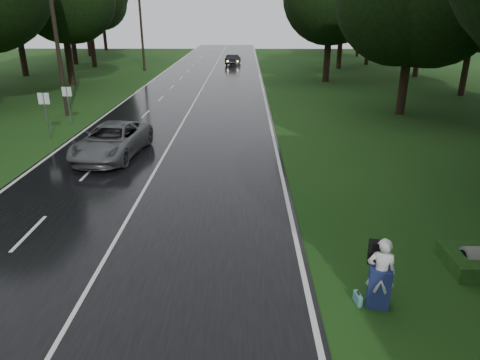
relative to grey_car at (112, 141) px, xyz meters
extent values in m
plane|color=#1B3E12|center=(2.54, -10.26, -0.85)|extent=(160.00, 160.00, 0.00)
cube|color=black|center=(2.54, 9.74, -0.83)|extent=(12.00, 140.00, 0.04)
cube|color=silver|center=(2.54, 9.74, -0.80)|extent=(0.12, 140.00, 0.01)
imported|color=#535658|center=(0.00, 0.00, 0.00)|extent=(3.28, 6.06, 1.61)
imported|color=black|center=(4.93, 41.64, -0.14)|extent=(2.14, 4.22, 1.33)
imported|color=silver|center=(10.01, -11.91, 0.10)|extent=(0.78, 0.59, 1.90)
cube|color=navy|center=(10.01, -11.91, -0.31)|extent=(0.60, 0.46, 1.07)
cube|color=black|center=(9.95, -11.63, 0.52)|extent=(0.47, 0.32, 0.61)
cube|color=teal|center=(9.55, -11.80, -0.71)|extent=(0.16, 0.40, 0.27)
camera|label=1|loc=(6.69, -20.99, 6.03)|focal=32.58mm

